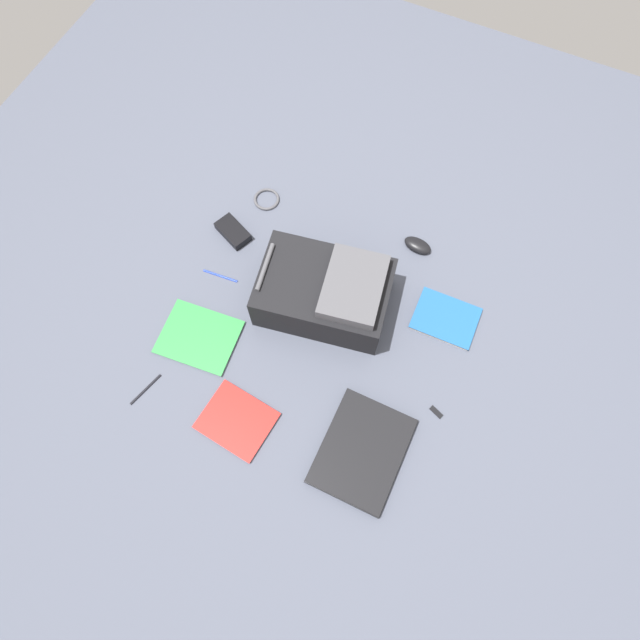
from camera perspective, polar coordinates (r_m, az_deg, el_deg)
name	(u,v)px	position (r m, az deg, el deg)	size (l,w,h in m)	color
ground_plane	(323,335)	(1.94, 0.34, -1.62)	(3.45, 3.45, 0.00)	#4C5160
backpack	(326,292)	(1.90, 0.66, 2.98)	(0.38, 0.50, 0.21)	black
laptop	(362,451)	(1.82, 4.50, -13.62)	(0.34, 0.26, 0.03)	black
book_manual	(199,337)	(1.98, -12.69, -1.78)	(0.24, 0.29, 0.01)	silver
book_blue	(445,318)	(2.01, 13.14, 0.16)	(0.18, 0.23, 0.02)	silver
book_red	(237,421)	(1.87, -8.80, -10.48)	(0.22, 0.25, 0.01)	silver
computer_mouse	(418,245)	(2.11, 10.30, 7.79)	(0.06, 0.11, 0.03)	black
cable_coil	(267,199)	(2.22, -5.68, 12.61)	(0.10, 0.10, 0.01)	#4C4C51
power_brick	(233,232)	(2.14, -9.19, 9.22)	(0.08, 0.14, 0.04)	black
pen_black	(145,389)	(1.97, -18.00, -6.98)	(0.01, 0.01, 0.14)	black
pen_blue	(220,276)	(2.07, -10.51, 4.65)	(0.01, 0.01, 0.14)	#1933B2
usb_stick	(436,412)	(1.90, 12.22, -9.49)	(0.02, 0.05, 0.01)	black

